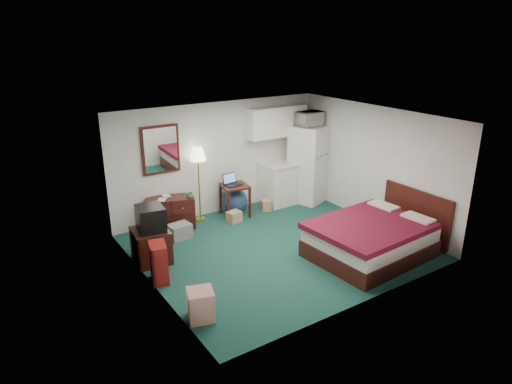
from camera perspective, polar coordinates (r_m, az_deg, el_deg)
floor at (r=8.85m, az=2.61°, el=-6.91°), size 5.00×4.50×0.01m
ceiling at (r=8.05m, az=2.89°, el=9.22°), size 5.00×4.50×0.01m
walls at (r=8.37m, az=2.74°, el=0.77°), size 5.01×4.51×2.50m
mirror at (r=9.51m, az=-11.85°, el=5.21°), size 0.80×0.06×1.00m
upper_cabinets at (r=10.64m, az=2.59°, el=8.78°), size 1.50×0.35×0.70m
headboard at (r=9.44m, az=19.35°, el=-2.65°), size 0.06×1.56×1.00m
dresser at (r=9.72m, az=-10.62°, el=-2.56°), size 1.08×0.75×0.67m
floor_lamp at (r=9.89m, az=-7.14°, el=0.95°), size 0.43×0.43×1.62m
desk at (r=10.17m, az=-2.65°, el=-1.06°), size 0.66×0.66×0.72m
exercise_ball at (r=10.37m, az=-2.53°, el=-1.16°), size 0.67×0.67×0.55m
kitchen_counter at (r=10.90m, az=3.11°, el=1.04°), size 0.88×0.68×0.96m
fridge at (r=10.98m, az=6.60°, el=3.50°), size 0.97×0.97×1.85m
bed at (r=8.64m, az=14.07°, el=-5.80°), size 2.15×1.73×0.66m
tv_stand at (r=8.43m, az=-12.98°, el=-6.53°), size 0.68×0.73×0.61m
suitcase at (r=7.75m, az=-12.06°, el=-8.64°), size 0.36×0.47×0.68m
retail_box at (r=6.79m, az=-6.92°, el=-13.82°), size 0.46×0.46×0.46m
file_bin at (r=9.27m, az=-9.53°, el=-4.87°), size 0.46×0.37×0.30m
cardboard_box_a at (r=9.92m, az=-2.76°, el=-3.10°), size 0.32×0.28×0.24m
cardboard_box_b at (r=10.55m, az=1.19°, el=-1.66°), size 0.26×0.29×0.24m
laptop at (r=10.02m, az=-2.88°, el=1.52°), size 0.39×0.34×0.24m
crt_tv at (r=8.23m, az=-13.05°, el=-3.22°), size 0.54×0.57×0.43m
microwave at (r=10.69m, az=6.70°, el=9.27°), size 0.63×0.40×0.41m
book_a at (r=9.47m, az=-12.23°, el=-0.35°), size 0.14×0.12×0.23m
book_b at (r=9.61m, az=-11.65°, el=-0.05°), size 0.16×0.02×0.21m
mug at (r=9.49m, az=-8.29°, el=-0.37°), size 0.14×0.12×0.13m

